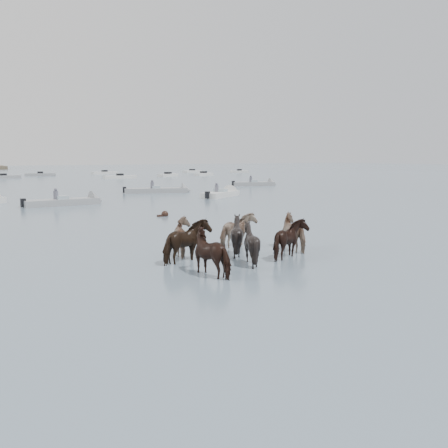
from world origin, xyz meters
TOP-DOWN VIEW (x-y plane):
  - ground at (0.00, 0.00)m, footprint 400.00×400.00m
  - pony_herd at (0.64, 1.70)m, footprint 6.72×5.17m
  - swimming_pony at (3.38, 14.16)m, footprint 0.72×0.44m
  - motorboat_b at (0.36, 24.45)m, footprint 6.20×2.01m
  - motorboat_c at (11.53, 31.98)m, footprint 6.91×3.73m
  - motorboat_d at (14.38, 24.89)m, footprint 5.31×4.05m
  - motorboat_e at (26.78, 36.43)m, footprint 5.90×3.41m

SIDE VIEW (x-z plane):
  - ground at x=0.00m, z-range 0.00..0.00m
  - swimming_pony at x=3.38m, z-range -0.12..0.32m
  - motorboat_c at x=11.53m, z-range -0.74..1.18m
  - motorboat_b at x=0.36m, z-range -0.74..1.18m
  - motorboat_e at x=26.78m, z-range -0.74..1.18m
  - motorboat_d at x=14.38m, z-range -0.73..1.19m
  - pony_herd at x=0.64m, z-range -0.17..1.45m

